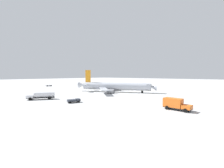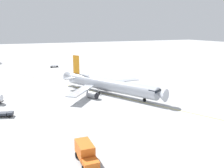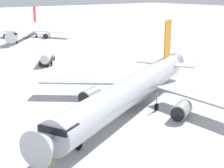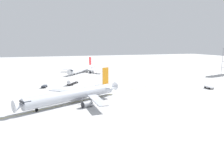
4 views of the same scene
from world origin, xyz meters
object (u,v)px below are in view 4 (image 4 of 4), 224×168
airliner_main (74,95)px  baggage_truck_truck (44,86)px  fuel_tanker_truck (72,82)px  airliner_secondary (82,69)px  pushback_tug_truck (209,87)px

airliner_main → baggage_truck_truck: airliner_main is taller
baggage_truck_truck → fuel_tanker_truck: bearing=124.4°
airliner_secondary → fuel_tanker_truck: bearing=20.9°
airliner_secondary → baggage_truck_truck: 56.70m
airliner_secondary → pushback_tug_truck: airliner_secondary is taller
airliner_main → airliner_secondary: bearing=-128.5°
airliner_main → fuel_tanker_truck: 37.80m
airliner_main → pushback_tug_truck: (4.41, -67.11, -2.17)m
airliner_main → fuel_tanker_truck: size_ratio=4.28×
pushback_tug_truck → baggage_truck_truck: size_ratio=1.00×
airliner_secondary → baggage_truck_truck: airliner_secondary is taller
airliner_secondary → airliner_main: bearing=25.5°
airliner_secondary → pushback_tug_truck: (-77.42, -47.66, -1.84)m
baggage_truck_truck → pushback_tug_truck: bearing=88.1°
airliner_main → airliner_secondary: size_ratio=1.28×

